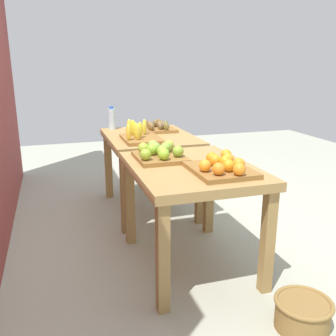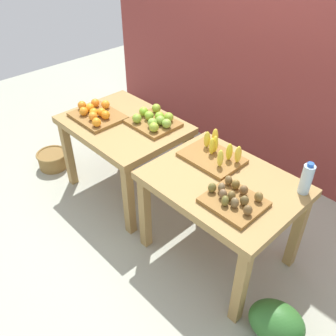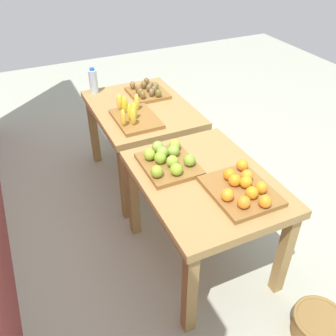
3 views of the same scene
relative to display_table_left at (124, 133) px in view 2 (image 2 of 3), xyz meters
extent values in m
plane|color=#A5A996|center=(0.56, 0.00, -0.64)|extent=(8.00, 8.00, 0.00)
cube|color=brown|center=(0.56, 1.35, 0.86)|extent=(4.40, 0.12, 3.00)
cube|color=#9F7D46|center=(0.00, 0.00, 0.08)|extent=(1.04, 0.80, 0.06)
cube|color=#9F7D46|center=(-0.46, -0.34, -0.29)|extent=(0.07, 0.07, 0.69)
cube|color=#9F7D46|center=(0.46, -0.34, -0.29)|extent=(0.07, 0.07, 0.69)
cube|color=#9F7D46|center=(-0.46, 0.34, -0.29)|extent=(0.07, 0.07, 0.69)
cube|color=#9F7D46|center=(0.46, 0.34, -0.29)|extent=(0.07, 0.07, 0.69)
cube|color=#9F7D46|center=(1.12, 0.00, 0.08)|extent=(1.04, 0.80, 0.06)
cube|color=#9F7D46|center=(0.66, -0.34, -0.29)|extent=(0.07, 0.07, 0.69)
cube|color=#9F7D46|center=(1.58, -0.34, -0.29)|extent=(0.07, 0.07, 0.69)
cube|color=#9F7D46|center=(0.66, 0.34, -0.29)|extent=(0.07, 0.07, 0.69)
cube|color=#9F7D46|center=(1.58, 0.34, -0.29)|extent=(0.07, 0.07, 0.69)
cube|color=olive|center=(-0.21, -0.12, 0.12)|extent=(0.44, 0.36, 0.03)
sphere|color=orange|center=(-0.26, 0.01, 0.18)|extent=(0.10, 0.10, 0.08)
sphere|color=orange|center=(-0.10, -0.10, 0.18)|extent=(0.10, 0.10, 0.08)
sphere|color=orange|center=(-0.35, -0.04, 0.18)|extent=(0.11, 0.11, 0.08)
sphere|color=orange|center=(-0.21, -0.15, 0.18)|extent=(0.10, 0.10, 0.08)
sphere|color=orange|center=(-0.16, -0.19, 0.18)|extent=(0.08, 0.08, 0.08)
sphere|color=orange|center=(-0.29, -0.20, 0.18)|extent=(0.10, 0.10, 0.08)
sphere|color=orange|center=(-0.31, -0.13, 0.18)|extent=(0.10, 0.10, 0.08)
sphere|color=orange|center=(-0.40, -0.15, 0.18)|extent=(0.10, 0.10, 0.08)
sphere|color=orange|center=(-0.17, -0.10, 0.18)|extent=(0.11, 0.11, 0.08)
sphere|color=orange|center=(-0.05, -0.23, 0.18)|extent=(0.09, 0.09, 0.08)
cube|color=olive|center=(0.22, 0.16, 0.12)|extent=(0.40, 0.34, 0.03)
sphere|color=#89C12E|center=(0.08, 0.17, 0.18)|extent=(0.08, 0.08, 0.08)
sphere|color=#83AD33|center=(0.13, 0.05, 0.18)|extent=(0.11, 0.11, 0.08)
sphere|color=#84B82E|center=(0.24, 0.21, 0.18)|extent=(0.08, 0.08, 0.08)
sphere|color=#8FBD35|center=(0.17, 0.16, 0.18)|extent=(0.11, 0.11, 0.08)
sphere|color=#92B732|center=(0.30, 0.26, 0.18)|extent=(0.10, 0.10, 0.08)
sphere|color=#85B43E|center=(0.28, 0.10, 0.18)|extent=(0.11, 0.11, 0.08)
sphere|color=#95B433|center=(0.34, 0.06, 0.18)|extent=(0.11, 0.11, 0.08)
sphere|color=#8BAE2F|center=(0.11, 0.29, 0.18)|extent=(0.10, 0.10, 0.08)
sphere|color=#84AD3E|center=(0.29, 0.17, 0.18)|extent=(0.10, 0.10, 0.08)
sphere|color=#87B03F|center=(0.37, 0.17, 0.18)|extent=(0.11, 0.11, 0.08)
cube|color=olive|center=(0.90, 0.13, 0.12)|extent=(0.44, 0.32, 0.03)
ellipsoid|color=yellow|center=(1.01, 0.18, 0.21)|extent=(0.05, 0.06, 0.14)
ellipsoid|color=yellow|center=(1.02, 0.07, 0.21)|extent=(0.06, 0.06, 0.14)
ellipsoid|color=yellow|center=(1.07, 0.20, 0.21)|extent=(0.05, 0.06, 0.14)
ellipsoid|color=yellow|center=(0.88, 0.15, 0.21)|extent=(0.06, 0.06, 0.14)
ellipsoid|color=yellow|center=(0.81, 0.27, 0.21)|extent=(0.06, 0.05, 0.14)
ellipsoid|color=yellow|center=(0.79, 0.19, 0.21)|extent=(0.07, 0.06, 0.14)
ellipsoid|color=yellow|center=(0.87, 0.19, 0.21)|extent=(0.07, 0.06, 0.14)
cube|color=olive|center=(1.31, -0.14, 0.12)|extent=(0.36, 0.32, 0.03)
ellipsoid|color=brown|center=(1.20, -0.13, 0.18)|extent=(0.07, 0.07, 0.07)
ellipsoid|color=brown|center=(1.32, -0.05, 0.18)|extent=(0.07, 0.07, 0.07)
ellipsoid|color=brown|center=(1.30, -0.15, 0.18)|extent=(0.05, 0.06, 0.07)
ellipsoid|color=brown|center=(1.25, -0.18, 0.18)|extent=(0.06, 0.05, 0.07)
ellipsoid|color=brown|center=(1.30, -0.22, 0.18)|extent=(0.07, 0.07, 0.07)
ellipsoid|color=brown|center=(1.16, -0.18, 0.18)|extent=(0.07, 0.07, 0.07)
ellipsoid|color=brown|center=(1.45, -0.18, 0.18)|extent=(0.07, 0.07, 0.07)
ellipsoid|color=brown|center=(1.19, -0.04, 0.18)|extent=(0.07, 0.06, 0.07)
ellipsoid|color=brown|center=(1.35, -0.19, 0.18)|extent=(0.07, 0.06, 0.07)
ellipsoid|color=brown|center=(1.42, -0.04, 0.18)|extent=(0.06, 0.05, 0.07)
ellipsoid|color=brown|center=(1.25, -0.04, 0.18)|extent=(0.07, 0.07, 0.07)
ellipsoid|color=brown|center=(1.38, -0.13, 0.18)|extent=(0.07, 0.07, 0.07)
cylinder|color=silver|center=(1.56, 0.29, 0.22)|extent=(0.08, 0.08, 0.21)
cylinder|color=blue|center=(1.56, 0.29, 0.33)|extent=(0.04, 0.04, 0.02)
ellipsoid|color=#316C2B|center=(1.83, -0.25, -0.50)|extent=(0.42, 0.37, 0.27)
cylinder|color=olive|center=(-0.83, -0.35, -0.56)|extent=(0.29, 0.29, 0.16)
torus|color=olive|center=(-0.83, -0.35, -0.47)|extent=(0.32, 0.32, 0.02)
camera|label=1|loc=(-2.30, 0.88, 0.79)|focal=40.20mm
camera|label=2|loc=(2.26, -1.62, 1.68)|focal=38.79mm
camera|label=3|loc=(-1.58, 0.99, 1.53)|focal=39.25mm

